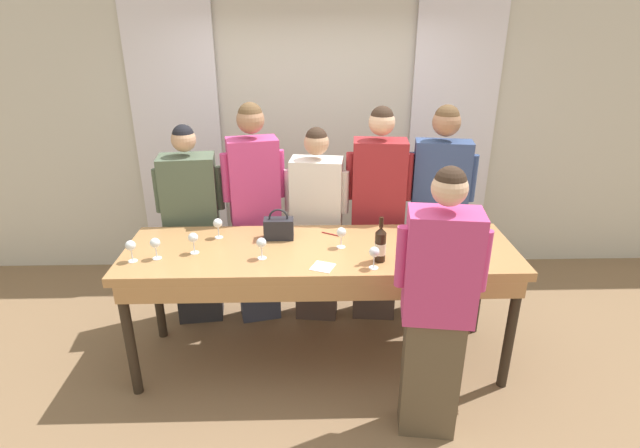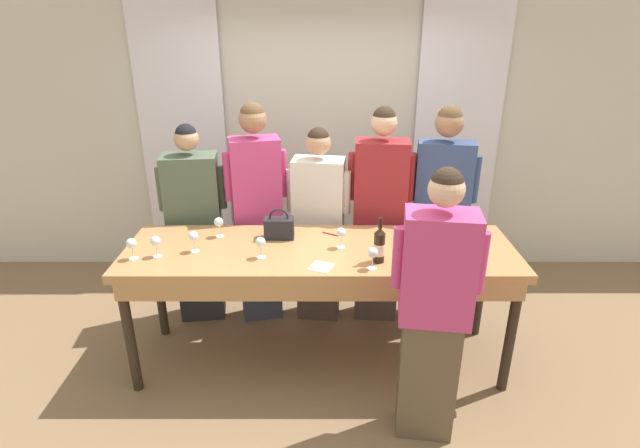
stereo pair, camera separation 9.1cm
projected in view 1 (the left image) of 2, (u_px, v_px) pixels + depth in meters
The scene contains 25 objects.
ground_plane at pixel (320, 358), 3.89m from camera, with size 18.00×18.00×0.00m, color #846647.
wall_back at pixel (316, 133), 4.88m from camera, with size 12.00×0.06×2.80m.
curtain_panel_left at pixel (179, 141), 4.81m from camera, with size 0.81×0.03×2.69m.
curtain_panel_right at pixel (451, 140), 4.88m from camera, with size 0.81×0.03×2.69m.
tasting_bar at pixel (320, 260), 3.53m from camera, with size 2.76×0.82×0.95m.
wine_bottle at pixel (380, 245), 3.29m from camera, with size 0.08×0.08×0.31m.
handbag at pixel (279, 228), 3.64m from camera, with size 0.22×0.11×0.23m.
wine_glass_front_left at pixel (131, 246), 3.29m from camera, with size 0.07×0.07×0.15m.
wine_glass_front_mid at pixel (341, 233), 3.49m from camera, with size 0.07×0.07×0.15m.
wine_glass_front_right at pixel (218, 224), 3.64m from camera, with size 0.07×0.07×0.15m.
wine_glass_center_left at pixel (374, 253), 3.20m from camera, with size 0.07×0.07×0.15m.
wine_glass_center_mid at pixel (155, 244), 3.33m from camera, with size 0.07×0.07×0.15m.
wine_glass_center_right at pixel (193, 238), 3.41m from camera, with size 0.07×0.07×0.15m.
wine_glass_back_left at pixel (420, 243), 3.34m from camera, with size 0.07×0.07×0.15m.
wine_glass_back_mid at pixel (415, 229), 3.56m from camera, with size 0.07×0.07×0.15m.
wine_glass_back_right at pixel (419, 221), 3.70m from camera, with size 0.07×0.07×0.15m.
wine_glass_near_host at pixel (261, 244), 3.33m from camera, with size 0.07×0.07×0.15m.
napkin at pixel (323, 267), 3.26m from camera, with size 0.18×0.18×0.00m.
pen at pixel (331, 234), 3.74m from camera, with size 0.13×0.08×0.01m.
guest_olive_jacket at pixel (193, 227), 4.11m from camera, with size 0.55×0.32×1.71m.
guest_pink_top at pixel (255, 213), 4.08m from camera, with size 0.51×0.32×1.87m.
guest_cream_sweater at pixel (317, 226), 4.14m from camera, with size 0.53×0.30×1.68m.
guest_striped_shirt at pixel (377, 216), 4.11m from camera, with size 0.54×0.29×1.84m.
guest_navy_coat at pixel (438, 212), 4.12m from camera, with size 0.56×0.27×1.85m.
host_pouring at pixel (437, 309), 2.91m from camera, with size 0.52×0.31×1.75m.
Camera 1 is at (-0.09, -3.18, 2.48)m, focal length 28.00 mm.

